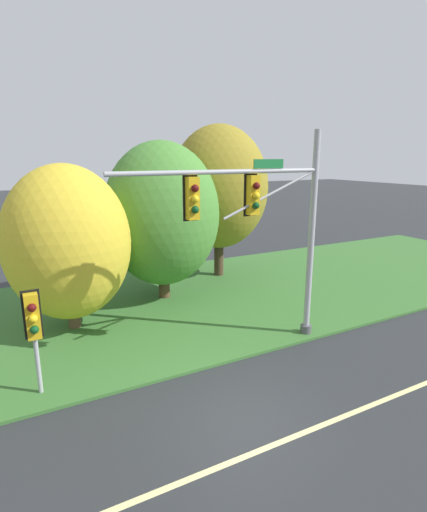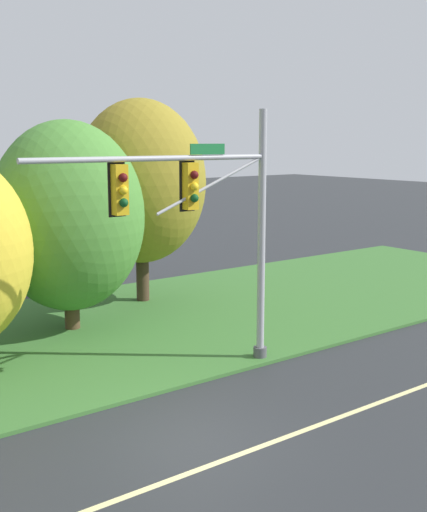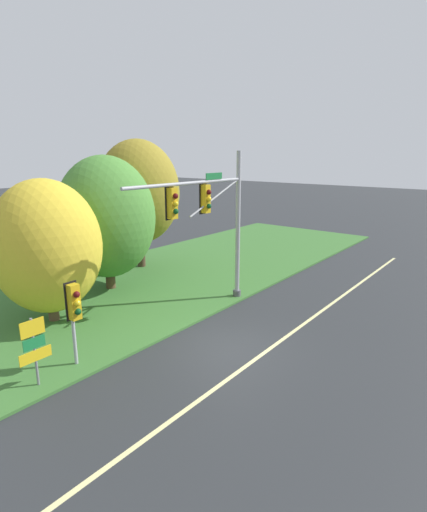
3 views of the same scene
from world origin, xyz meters
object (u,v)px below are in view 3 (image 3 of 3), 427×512
pedestrian_signal_near_kerb (74,307)px  tree_behind_signpost (138,192)px  tree_nearest_road (47,247)px  tree_left_of_mast (106,218)px  route_sign_post (34,345)px  traffic_signal_mast (214,214)px

pedestrian_signal_near_kerb → tree_behind_signpost: 12.75m
tree_nearest_road → tree_behind_signpost: 9.03m
tree_nearest_road → tree_left_of_mast: 4.56m
route_sign_post → tree_nearest_road: 5.65m
tree_behind_signpost → route_sign_post: bearing=-145.2°
route_sign_post → tree_nearest_road: bearing=54.5°
pedestrian_signal_near_kerb → tree_behind_signpost: tree_behind_signpost is taller
traffic_signal_mast → tree_behind_signpost: size_ratio=0.91×
traffic_signal_mast → pedestrian_signal_near_kerb: 7.48m
route_sign_post → tree_left_of_mast: 9.72m
pedestrian_signal_near_kerb → tree_behind_signpost: bearing=38.5°
traffic_signal_mast → pedestrian_signal_near_kerb: (-7.11, 0.29, -2.28)m
tree_nearest_road → tree_behind_signpost: size_ratio=0.77×
tree_left_of_mast → tree_behind_signpost: bearing=26.3°
traffic_signal_mast → tree_left_of_mast: traffic_signal_mast is taller
tree_left_of_mast → pedestrian_signal_near_kerb: bearing=-135.1°
pedestrian_signal_near_kerb → route_sign_post: size_ratio=1.33×
pedestrian_signal_near_kerb → tree_left_of_mast: tree_left_of_mast is taller
tree_nearest_road → tree_left_of_mast: (4.25, 1.55, 0.56)m
tree_left_of_mast → tree_behind_signpost: 4.49m
pedestrian_signal_near_kerb → tree_left_of_mast: size_ratio=0.43×
pedestrian_signal_near_kerb → tree_nearest_road: size_ratio=0.49×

